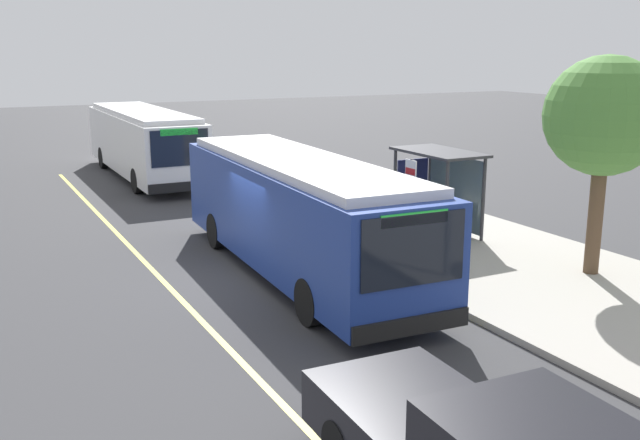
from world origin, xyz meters
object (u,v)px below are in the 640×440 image
object	(u,v)px
transit_bus_second	(144,141)
waiting_bench	(443,217)
route_sign_post	(410,199)
transit_bus_main	(298,211)
pedestrian_commuter	(384,206)

from	to	relation	value
transit_bus_second	waiting_bench	world-z (taller)	transit_bus_second
route_sign_post	waiting_bench	bearing A→B (deg)	131.62
transit_bus_main	route_sign_post	distance (m)	2.77
waiting_bench	route_sign_post	distance (m)	4.33
route_sign_post	transit_bus_second	bearing A→B (deg)	-172.38
transit_bus_main	pedestrian_commuter	distance (m)	3.76
transit_bus_main	route_sign_post	world-z (taller)	same
transit_bus_main	pedestrian_commuter	size ratio (longest dim) A/B	6.41
transit_bus_second	pedestrian_commuter	size ratio (longest dim) A/B	6.72
waiting_bench	pedestrian_commuter	distance (m)	2.04
pedestrian_commuter	transit_bus_main	bearing A→B (deg)	-67.25
waiting_bench	transit_bus_main	bearing A→B (deg)	-76.67
transit_bus_main	waiting_bench	xyz separation A→B (m)	(-1.28, 5.42, -0.98)
waiting_bench	route_sign_post	size ratio (longest dim) A/B	0.57
waiting_bench	route_sign_post	xyz separation A→B (m)	(2.74, -3.08, 1.32)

